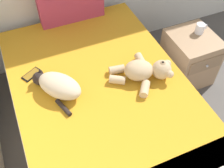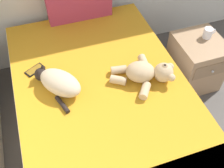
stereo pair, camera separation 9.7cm
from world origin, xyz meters
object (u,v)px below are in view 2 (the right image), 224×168
(cell_phone, at_px, (35,70))
(mug, at_px, (208,33))
(teddy_bear, at_px, (147,73))
(bed, at_px, (104,110))
(cat, at_px, (58,82))
(nightstand, at_px, (195,62))

(cell_phone, xyz_separation_m, mug, (1.54, -0.02, -0.02))
(teddy_bear, bearing_deg, bed, 176.83)
(bed, distance_m, mug, 1.17)
(teddy_bear, height_order, cell_phone, teddy_bear)
(bed, distance_m, cat, 0.48)
(cat, relative_size, nightstand, 0.85)
(cell_phone, bearing_deg, cat, -58.93)
(cat, bearing_deg, nightstand, 7.86)
(bed, height_order, cell_phone, cell_phone)
(cat, distance_m, nightstand, 1.39)
(teddy_bear, bearing_deg, nightstand, 23.57)
(mug, bearing_deg, bed, -163.54)
(cat, bearing_deg, bed, -17.64)
(teddy_bear, distance_m, mug, 0.83)
(nightstand, bearing_deg, bed, -164.68)
(cat, bearing_deg, cell_phone, 121.07)
(bed, xyz_separation_m, teddy_bear, (0.34, -0.02, 0.36))
(mug, bearing_deg, teddy_bear, -155.70)
(bed, bearing_deg, teddy_bear, -3.17)
(cat, distance_m, teddy_bear, 0.65)
(teddy_bear, xyz_separation_m, cell_phone, (-0.79, 0.36, -0.06))
(cat, relative_size, teddy_bear, 0.88)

